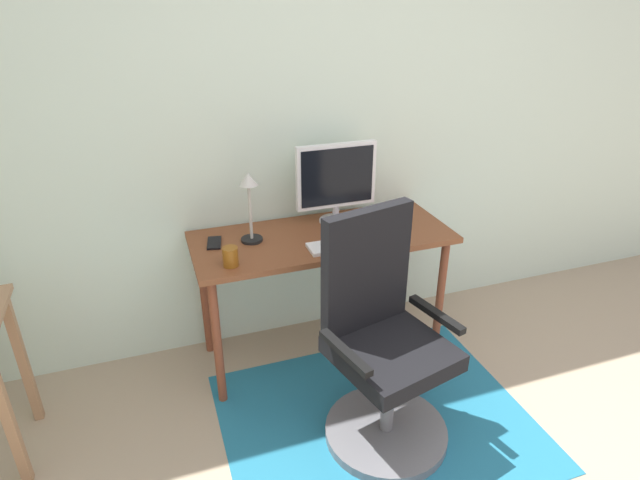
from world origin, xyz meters
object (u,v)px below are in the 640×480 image
cell_phone (214,243)px  desk_lamp (249,196)px  office_chair (382,357)px  desk (322,250)px  keyboard (350,244)px  computer_mouse (396,231)px  coffee_cup (230,257)px  monitor (336,179)px

cell_phone → desk_lamp: 0.30m
desk_lamp → office_chair: (0.42, -0.70, -0.56)m
desk → office_chair: office_chair is taller
keyboard → computer_mouse: bearing=9.6°
desk → coffee_cup: 0.56m
desk_lamp → cell_phone: bearing=171.3°
keyboard → desk_lamp: desk_lamp is taller
desk → office_chair: 0.70m
monitor → computer_mouse: (0.24, -0.25, -0.23)m
desk → coffee_cup: size_ratio=14.58×
keyboard → desk_lamp: size_ratio=1.19×
keyboard → office_chair: (-0.04, -0.49, -0.33)m
desk → desk_lamp: 0.49m
computer_mouse → desk: bearing=162.7°
desk → office_chair: size_ratio=1.24×
desk → cell_phone: (-0.55, 0.08, 0.09)m
monitor → office_chair: (-0.07, -0.79, -0.57)m
coffee_cup → cell_phone: 0.26m
desk → monitor: (0.13, 0.14, 0.33)m
desk → desk_lamp: desk_lamp is taller
desk → cell_phone: size_ratio=9.65×
monitor → computer_mouse: bearing=-46.0°
desk → office_chair: (0.05, -0.65, -0.23)m
keyboard → computer_mouse: size_ratio=4.13×
keyboard → computer_mouse: computer_mouse is taller
monitor → computer_mouse: 0.42m
monitor → coffee_cup: size_ratio=4.75×
coffee_cup → office_chair: size_ratio=0.09×
desk → keyboard: keyboard is taller
monitor → keyboard: bearing=-96.8°
coffee_cup → desk: bearing=19.0°
computer_mouse → coffee_cup: 0.88m
cell_phone → office_chair: bearing=-39.5°
keyboard → cell_phone: keyboard is taller
office_chair → desk_lamp: bearing=107.1°
computer_mouse → cell_phone: computer_mouse is taller
desk → computer_mouse: (0.37, -0.12, 0.11)m
desk → keyboard: 0.21m
computer_mouse → coffee_cup: coffee_cup is taller
cell_phone → computer_mouse: bearing=-0.8°
keyboard → coffee_cup: (-0.60, -0.01, 0.04)m
monitor → office_chair: monitor is taller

